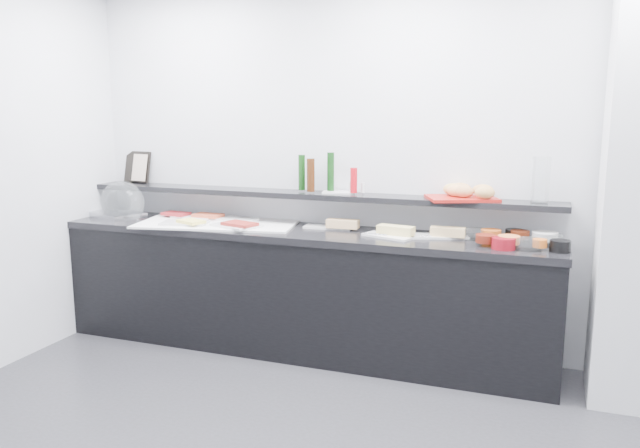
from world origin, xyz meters
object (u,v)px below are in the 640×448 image
(sandwich_plate_mid, at_px, (388,236))
(bread_tray, at_px, (461,198))
(carafe, at_px, (541,180))
(cloche_base, at_px, (117,214))
(framed_print, at_px, (137,167))
(condiment_tray, at_px, (340,192))

(sandwich_plate_mid, relative_size, bread_tray, 0.77)
(carafe, bearing_deg, cloche_base, -177.41)
(carafe, bearing_deg, sandwich_plate_mid, -168.18)
(cloche_base, bearing_deg, sandwich_plate_mid, 20.55)
(framed_print, relative_size, bread_tray, 0.58)
(cloche_base, height_order, carafe, carafe)
(bread_tray, bearing_deg, framed_print, 154.34)
(framed_print, distance_m, bread_tray, 2.68)
(sandwich_plate_mid, relative_size, framed_print, 1.32)
(cloche_base, height_order, bread_tray, bread_tray)
(cloche_base, xyz_separation_m, carafe, (3.19, 0.14, 0.38))
(sandwich_plate_mid, bearing_deg, bread_tray, 44.66)
(cloche_base, relative_size, condiment_tray, 1.79)
(cloche_base, xyz_separation_m, condiment_tray, (1.82, 0.20, 0.24))
(cloche_base, xyz_separation_m, framed_print, (0.03, 0.27, 0.36))
(cloche_base, relative_size, bread_tray, 0.98)
(framed_print, xyz_separation_m, bread_tray, (2.67, -0.11, -0.12))
(sandwich_plate_mid, distance_m, bread_tray, 0.55)
(framed_print, bearing_deg, sandwich_plate_mid, -0.81)
(framed_print, distance_m, condiment_tray, 1.80)
(framed_print, distance_m, carafe, 3.17)
(sandwich_plate_mid, distance_m, framed_print, 2.28)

